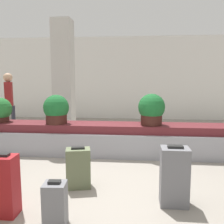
% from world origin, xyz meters
% --- Properties ---
extents(ground_plane, '(18.00, 18.00, 0.00)m').
position_xyz_m(ground_plane, '(0.00, 0.00, 0.00)').
color(ground_plane, gray).
extents(back_wall, '(18.00, 0.06, 3.20)m').
position_xyz_m(back_wall, '(0.00, 6.45, 1.60)').
color(back_wall, silver).
rests_on(back_wall, ground_plane).
extents(carousel, '(7.79, 0.79, 0.65)m').
position_xyz_m(carousel, '(0.00, 1.74, 0.31)').
color(carousel, gray).
rests_on(carousel, ground_plane).
extents(pillar, '(0.52, 0.52, 3.20)m').
position_xyz_m(pillar, '(-1.53, 3.44, 1.60)').
color(pillar, beige).
rests_on(pillar, ground_plane).
extents(suitcase_0, '(0.26, 0.24, 0.52)m').
position_xyz_m(suitcase_0, '(-0.36, -0.96, 0.25)').
color(suitcase_0, slate).
rests_on(suitcase_0, ground_plane).
extents(suitcase_1, '(0.35, 0.27, 0.78)m').
position_xyz_m(suitcase_1, '(0.99, -0.35, 0.38)').
color(suitcase_1, slate).
rests_on(suitcase_1, ground_plane).
extents(suitcase_2, '(0.40, 0.31, 0.62)m').
position_xyz_m(suitcase_2, '(-0.33, 0.03, 0.30)').
color(suitcase_2, '#5B6647').
rests_on(suitcase_2, ground_plane).
extents(suitcase_6, '(0.32, 0.25, 0.75)m').
position_xyz_m(suitcase_6, '(-1.04, -0.79, 0.36)').
color(suitcase_6, maroon).
rests_on(suitcase_6, ground_plane).
extents(potted_plant_0, '(0.55, 0.55, 0.64)m').
position_xyz_m(potted_plant_0, '(0.82, 1.68, 0.97)').
color(potted_plant_0, '#381914').
rests_on(potted_plant_0, carousel).
extents(potted_plant_1, '(0.54, 0.54, 0.61)m').
position_xyz_m(potted_plant_1, '(-1.17, 1.64, 0.95)').
color(potted_plant_1, '#381914').
rests_on(potted_plant_1, carousel).
extents(potted_plant_2, '(0.50, 0.50, 0.53)m').
position_xyz_m(potted_plant_2, '(-2.46, 1.72, 0.91)').
color(potted_plant_2, '#381914').
rests_on(potted_plant_2, carousel).
extents(traveler_0, '(0.31, 0.36, 1.75)m').
position_xyz_m(traveler_0, '(-3.04, 3.21, 1.05)').
color(traveler_0, '#282833').
rests_on(traveler_0, ground_plane).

